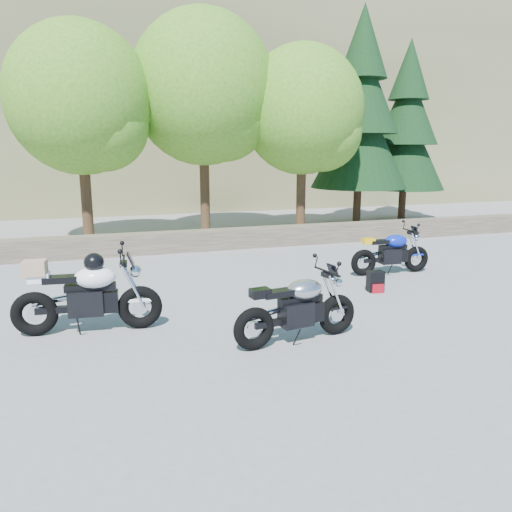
% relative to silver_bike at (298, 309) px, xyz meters
% --- Properties ---
extents(ground, '(90.00, 90.00, 0.00)m').
position_rel_silver_bike_xyz_m(ground, '(-0.12, 1.03, -0.45)').
color(ground, gray).
rests_on(ground, ground).
extents(stone_wall, '(22.00, 0.55, 0.50)m').
position_rel_silver_bike_xyz_m(stone_wall, '(-0.12, 6.53, -0.20)').
color(stone_wall, '#4E4034').
rests_on(stone_wall, ground).
extents(hillside, '(80.00, 30.00, 15.00)m').
position_rel_silver_bike_xyz_m(hillside, '(2.88, 29.03, 7.05)').
color(hillside, brown).
rests_on(hillside, ground).
extents(tree_decid_left, '(3.67, 3.67, 5.62)m').
position_rel_silver_bike_xyz_m(tree_decid_left, '(-2.51, 8.16, 3.18)').
color(tree_decid_left, '#382314').
rests_on(tree_decid_left, ground).
extents(tree_decid_mid, '(4.08, 4.08, 6.24)m').
position_rel_silver_bike_xyz_m(tree_decid_mid, '(0.79, 8.56, 3.59)').
color(tree_decid_mid, '#382314').
rests_on(tree_decid_mid, ground).
extents(tree_decid_right, '(3.54, 3.54, 5.41)m').
position_rel_silver_bike_xyz_m(tree_decid_right, '(3.59, 7.96, 3.05)').
color(tree_decid_right, '#382314').
rests_on(tree_decid_right, ground).
extents(conifer_near, '(3.17, 3.17, 7.06)m').
position_rel_silver_bike_xyz_m(conifer_near, '(6.08, 9.23, 3.23)').
color(conifer_near, '#382314').
rests_on(conifer_near, ground).
extents(conifer_far, '(2.82, 2.82, 6.27)m').
position_rel_silver_bike_xyz_m(conifer_far, '(8.28, 9.83, 2.82)').
color(conifer_far, '#382314').
rests_on(conifer_far, ground).
extents(silver_bike, '(1.84, 0.58, 0.92)m').
position_rel_silver_bike_xyz_m(silver_bike, '(0.00, 0.00, 0.00)').
color(silver_bike, black).
rests_on(silver_bike, ground).
extents(white_bike, '(2.04, 0.64, 1.13)m').
position_rel_silver_bike_xyz_m(white_bike, '(-2.64, 1.25, 0.10)').
color(white_bike, black).
rests_on(white_bike, ground).
extents(blue_bike, '(1.77, 0.56, 0.89)m').
position_rel_silver_bike_xyz_m(blue_bike, '(3.28, 2.84, -0.02)').
color(blue_bike, black).
rests_on(blue_bike, ground).
extents(backpack, '(0.30, 0.26, 0.38)m').
position_rel_silver_bike_xyz_m(backpack, '(2.27, 1.77, -0.27)').
color(backpack, black).
rests_on(backpack, ground).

